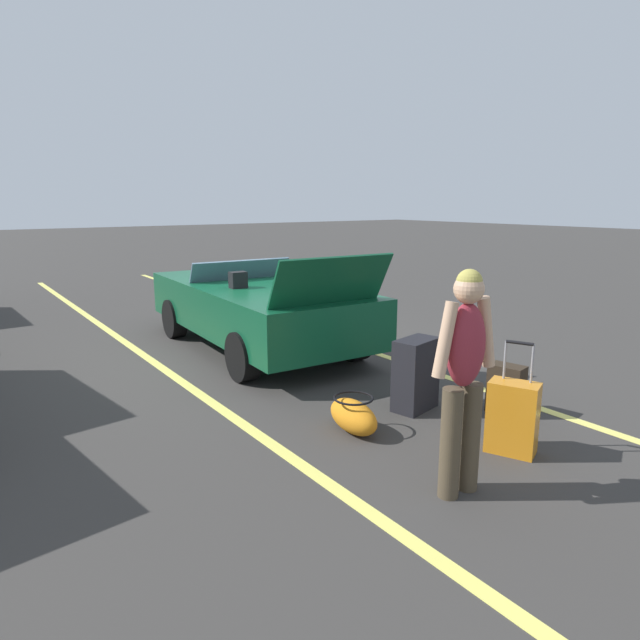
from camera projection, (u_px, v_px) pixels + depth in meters
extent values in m
plane|color=#383533|center=(258.00, 348.00, 8.07)|extent=(80.00, 80.00, 0.00)
cube|color=#EAE066|center=(325.00, 336.00, 8.75)|extent=(18.00, 0.12, 0.01)
cube|color=#EAE066|center=(157.00, 365.00, 7.23)|extent=(18.00, 0.12, 0.01)
cube|color=#0F4C2D|center=(257.00, 306.00, 7.94)|extent=(4.18, 1.96, 0.64)
cube|color=#0F4C2D|center=(219.00, 299.00, 9.15)|extent=(1.39, 1.73, 0.38)
cube|color=slate|center=(241.00, 270.00, 8.26)|extent=(0.26, 1.56, 0.31)
cube|color=black|center=(238.00, 280.00, 7.49)|extent=(0.17, 0.23, 0.22)
cube|color=black|center=(286.00, 276.00, 7.87)|extent=(0.17, 0.23, 0.22)
cube|color=#0F4C2D|center=(332.00, 281.00, 6.21)|extent=(0.40, 1.51, 0.58)
cylinder|color=black|center=(175.00, 318.00, 8.63)|extent=(0.61, 0.25, 0.60)
cylinder|color=black|center=(267.00, 308.00, 9.48)|extent=(0.61, 0.25, 0.60)
cylinder|color=black|center=(243.00, 356.00, 6.53)|extent=(0.61, 0.25, 0.60)
cylinder|color=black|center=(354.00, 338.00, 7.38)|extent=(0.61, 0.25, 0.60)
cube|color=black|center=(416.00, 374.00, 5.63)|extent=(0.38, 0.53, 0.74)
cube|color=black|center=(403.00, 377.00, 5.74)|extent=(0.10, 0.38, 0.41)
sphere|color=black|center=(414.00, 414.00, 5.51)|extent=(0.04, 0.04, 0.04)
sphere|color=black|center=(432.00, 405.00, 5.75)|extent=(0.04, 0.04, 0.04)
cube|color=orange|center=(512.00, 418.00, 4.66)|extent=(0.46, 0.38, 0.62)
cylinder|color=gray|center=(532.00, 364.00, 4.56)|extent=(0.03, 0.03, 0.33)
cylinder|color=gray|center=(505.00, 360.00, 4.67)|extent=(0.03, 0.03, 0.33)
cylinder|color=black|center=(520.00, 343.00, 4.58)|extent=(0.21, 0.11, 0.03)
sphere|color=black|center=(529.00, 449.00, 4.73)|extent=(0.04, 0.04, 0.04)
sphere|color=black|center=(496.00, 442.00, 4.87)|extent=(0.04, 0.04, 0.04)
cube|color=#2D2319|center=(506.00, 389.00, 5.55)|extent=(0.38, 0.27, 0.50)
cube|color=black|center=(510.00, 390.00, 5.63)|extent=(0.27, 0.08, 0.28)
sphere|color=black|center=(490.00, 410.00, 5.62)|extent=(0.04, 0.04, 0.04)
sphere|color=black|center=(513.00, 416.00, 5.46)|extent=(0.04, 0.04, 0.04)
ellipsoid|color=orange|center=(353.00, 416.00, 5.11)|extent=(0.67, 0.36, 0.30)
torus|color=black|center=(354.00, 398.00, 5.07)|extent=(0.40, 0.40, 0.02)
cylinder|color=#4C3F2D|center=(450.00, 444.00, 3.93)|extent=(0.15, 0.15, 0.82)
cylinder|color=#4C3F2D|center=(470.00, 437.00, 4.04)|extent=(0.15, 0.15, 0.82)
ellipsoid|color=maroon|center=(466.00, 345.00, 3.84)|extent=(0.23, 0.33, 0.60)
sphere|color=tan|center=(469.00, 289.00, 3.75)|extent=(0.21, 0.21, 0.21)
sphere|color=tan|center=(469.00, 282.00, 3.74)|extent=(0.18, 0.18, 0.18)
cylinder|color=tan|center=(445.00, 340.00, 3.71)|extent=(0.10, 0.19, 0.53)
cylinder|color=tan|center=(486.00, 332.00, 3.93)|extent=(0.10, 0.19, 0.53)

